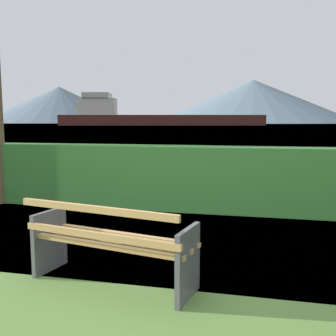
# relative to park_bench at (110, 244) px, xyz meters

# --- Properties ---
(ground_plane) EXTENTS (1400.00, 1400.00, 0.00)m
(ground_plane) POSITION_rel_park_bench_xyz_m (0.01, 0.06, -0.43)
(ground_plane) COLOR #567A38
(water_surface) EXTENTS (620.00, 620.00, 0.00)m
(water_surface) POSITION_rel_park_bench_xyz_m (0.01, 310.03, -0.43)
(water_surface) COLOR #7A99A8
(water_surface) RESTS_ON ground_plane
(park_bench) EXTENTS (1.80, 0.91, 0.87)m
(park_bench) POSITION_rel_park_bench_xyz_m (0.00, 0.00, 0.00)
(park_bench) COLOR tan
(park_bench) RESTS_ON ground_plane
(hedge_row) EXTENTS (9.37, 0.61, 1.20)m
(hedge_row) POSITION_rel_park_bench_xyz_m (0.01, 3.44, 0.17)
(hedge_row) COLOR #387A33
(hedge_row) RESTS_ON ground_plane
(cargo_ship_large) EXTENTS (104.92, 37.71, 16.45)m
(cargo_ship_large) POSITION_rel_park_bench_xyz_m (-52.65, 185.53, 4.17)
(cargo_ship_large) COLOR #471E19
(cargo_ship_large) RESTS_ON water_surface
(distant_hills) EXTENTS (923.95, 367.76, 68.18)m
(distant_hills) POSITION_rel_park_bench_xyz_m (84.42, 570.32, 31.91)
(distant_hills) COLOR slate
(distant_hills) RESTS_ON ground_plane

